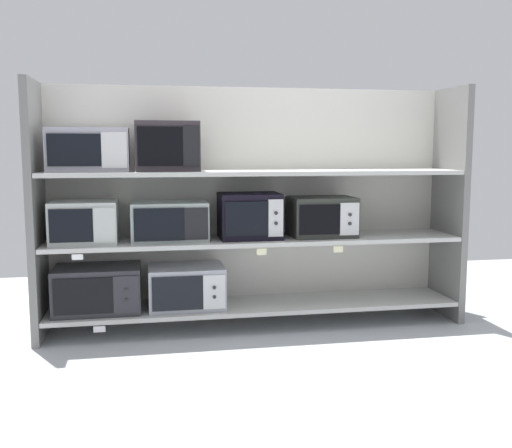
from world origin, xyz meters
TOP-DOWN VIEW (x-y plane):
  - ground at (0.00, -1.00)m, footprint 6.91×6.00m
  - back_panel at (0.00, 0.27)m, footprint 3.11×0.04m
  - upright_left at (-1.48, 0.00)m, footprint 0.05×0.49m
  - upright_right at (1.48, 0.00)m, footprint 0.05×0.49m
  - shelf_0 at (0.00, 0.00)m, footprint 2.91×0.49m
  - microwave_0 at (-1.10, -0.00)m, footprint 0.58×0.41m
  - microwave_1 at (-0.50, -0.00)m, footprint 0.52×0.40m
  - price_tag_0 at (-1.08, -0.25)m, footprint 0.08×0.00m
  - shelf_1 at (0.00, 0.00)m, footprint 2.91×0.49m
  - microwave_2 at (-1.18, -0.00)m, footprint 0.44×0.39m
  - microwave_3 at (-0.61, -0.00)m, footprint 0.52×0.36m
  - microwave_4 at (-0.05, -0.00)m, footprint 0.43×0.36m
  - microwave_5 at (0.48, -0.00)m, footprint 0.46×0.36m
  - price_tag_1 at (-1.20, -0.25)m, footprint 0.07×0.00m
  - price_tag_2 at (-0.01, -0.25)m, footprint 0.07×0.00m
  - price_tag_3 at (0.53, -0.25)m, footprint 0.07×0.00m
  - shelf_2 at (0.00, 0.00)m, footprint 2.91×0.49m
  - microwave_6 at (-1.13, -0.00)m, footprint 0.53×0.33m
  - microwave_7 at (-0.62, -0.00)m, footprint 0.43×0.35m

SIDE VIEW (x-z plane):
  - ground at x=0.00m, z-range -0.02..0.00m
  - price_tag_0 at x=-1.08m, z-range 0.09..0.13m
  - shelf_0 at x=0.00m, z-range 0.13..0.16m
  - microwave_1 at x=-0.50m, z-range 0.16..0.46m
  - microwave_0 at x=-1.10m, z-range 0.16..0.47m
  - price_tag_2 at x=-0.01m, z-range 0.56..0.61m
  - price_tag_3 at x=0.53m, z-range 0.56..0.61m
  - price_tag_1 at x=-1.20m, z-range 0.57..0.61m
  - shelf_1 at x=0.00m, z-range 0.61..0.64m
  - microwave_3 at x=-0.61m, z-range 0.64..0.91m
  - microwave_2 at x=-1.18m, z-range 0.64..0.93m
  - microwave_5 at x=0.48m, z-range 0.64..0.93m
  - microwave_4 at x=-0.05m, z-range 0.64..0.96m
  - back_panel at x=0.00m, z-range 0.00..1.72m
  - upright_left at x=-1.48m, z-range 0.00..1.72m
  - upright_right at x=1.48m, z-range 0.00..1.72m
  - shelf_2 at x=0.00m, z-range 1.09..1.12m
  - microwave_6 at x=-1.13m, z-range 1.12..1.41m
  - microwave_7 at x=-0.62m, z-range 1.12..1.46m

